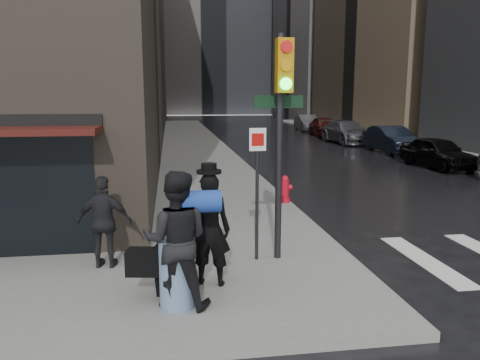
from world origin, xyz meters
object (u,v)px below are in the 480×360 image
Objects in this scene: parked_car_2 at (391,140)px; fire_hydrant at (285,190)px; man_overcoat at (201,235)px; parked_car_5 at (307,123)px; parked_car_4 at (324,126)px; parked_car_1 at (438,152)px; man_jeans at (176,240)px; parked_car_3 at (347,132)px; man_greycoat at (105,222)px; traffic_light at (279,118)px.

fire_hydrant is at bearing -127.43° from parked_car_2.
man_overcoat reaches higher than parked_car_2.
parked_car_4 is at bearing -88.51° from parked_car_5.
parked_car_1 is at bearing -116.35° from man_overcoat.
man_overcoat is 1.01× the size of man_jeans.
man_jeans reaches higher than parked_car_4.
man_overcoat is 0.39× the size of parked_car_3.
man_jeans is at bearing -137.76° from parked_car_1.
parked_car_1 is at bearing -93.25° from parked_car_3.
parked_car_5 is at bearing -92.07° from man_overcoat.
parked_car_1 is (13.27, 11.08, -0.29)m from man_greycoat.
fire_hydrant is (3.28, 6.57, -0.68)m from man_jeans.
man_overcoat is at bearing -115.98° from fire_hydrant.
parked_car_3 is 1.15× the size of parked_car_4.
man_overcoat reaches higher than fire_hydrant.
parked_car_5 is (0.50, 11.30, -0.02)m from parked_car_3.
parked_car_5 is (0.03, 16.95, -0.01)m from parked_car_2.
parked_car_4 is 5.65m from parked_car_5.
man_greycoat is 26.05m from parked_car_3.
parked_car_1 is (10.06, 11.16, -2.17)m from traffic_light.
man_jeans reaches higher than parked_car_2.
parked_car_1 is 5.67m from parked_car_2.
parked_car_2 is (12.09, 17.86, -0.26)m from man_overcoat.
man_overcoat is 31.51m from parked_car_4.
man_overcoat reaches higher than parked_car_4.
fire_hydrant is 19.72m from parked_car_3.
traffic_light is at bearing -171.19° from man_greycoat.
parked_car_3 is (11.63, 23.52, -0.25)m from man_overcoat.
parked_car_1 is 0.78× the size of parked_car_3.
man_jeans is 2.59× the size of fire_hydrant.
fire_hydrant is 15.15m from parked_car_2.
man_greycoat is 0.32× the size of parked_car_3.
fire_hydrant is at bearing -107.06° from man_jeans.
parked_car_1 reaches higher than fire_hydrant.
man_jeans is 7.37m from fire_hydrant.
parked_car_4 reaches higher than parked_car_1.
parked_car_5 reaches higher than fire_hydrant.
man_jeans is at bearing -123.83° from parked_car_2.
parked_car_2 reaches higher than fire_hydrant.
traffic_light reaches higher than man_greycoat.
traffic_light is 5.30× the size of fire_hydrant.
fire_hydrant is 25.01m from parked_car_4.
parked_car_1 is at bearing -95.03° from parked_car_2.
man_overcoat reaches higher than man_greycoat.
man_greycoat is 2.14× the size of fire_hydrant.
man_jeans is at bearing -105.86° from parked_car_5.
traffic_light is (1.53, 1.06, 1.85)m from man_overcoat.
parked_car_5 is (9.27, 28.96, 0.25)m from fire_hydrant.
man_greycoat is 36.41m from parked_car_5.
fire_hydrant is at bearing 70.12° from traffic_light.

